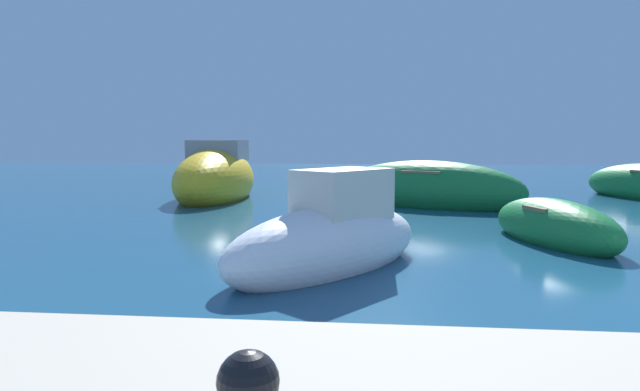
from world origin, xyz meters
TOP-DOWN VIEW (x-y plane):
  - moored_boat_0 at (-3.96, 10.77)m, footprint 6.50×4.34m
  - moored_boat_2 at (-1.98, 4.73)m, footprint 2.41×3.90m
  - moored_boat_4 at (-6.44, 2.06)m, footprint 3.85×4.43m
  - moored_boat_5 at (-11.46, 12.40)m, footprint 2.92×6.56m

SIDE VIEW (x-z plane):
  - moored_boat_2 at x=-1.98m, z-range -0.26..0.92m
  - moored_boat_4 at x=-6.44m, z-range -0.49..1.46m
  - moored_boat_0 at x=-3.96m, z-range -0.42..1.47m
  - moored_boat_5 at x=-11.46m, z-range -0.60..2.04m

